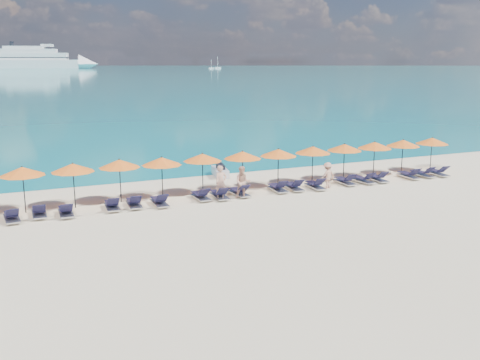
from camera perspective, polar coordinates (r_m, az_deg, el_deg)
name	(u,v)px	position (r m, az deg, el deg)	size (l,w,h in m)	color
ground	(266,218)	(24.71, 2.79, -4.10)	(1400.00, 1400.00, 0.00)	beige
sea	(12,68)	(681.31, -23.16, 10.93)	(1600.00, 1300.00, 0.01)	#1FA9B2
cruise_ship	(41,60)	(631.08, -20.45, 11.89)	(121.97, 51.52, 33.77)	white
sailboat_near	(218,67)	(567.81, -2.39, 11.90)	(6.59, 2.20, 12.09)	white
sailboat_far	(211,68)	(552.84, -3.08, 11.85)	(5.22, 1.74, 9.58)	white
jetski	(220,171)	(33.65, -2.13, 0.93)	(1.21, 2.24, 0.76)	silver
beachgoer_a	(221,182)	(27.87, -2.05, -0.27)	(0.66, 0.43, 1.80)	tan
beachgoer_b	(243,183)	(27.99, 0.29, -0.27)	(0.84, 0.49, 1.73)	tan
beachgoer_c	(328,175)	(30.76, 9.32, 0.50)	(0.96, 0.45, 1.49)	tan
umbrella_2	(22,171)	(27.12, -22.21, 0.86)	(2.10, 2.10, 2.28)	black
umbrella_3	(73,168)	(27.22, -17.41, 1.26)	(2.10, 2.10, 2.28)	black
umbrella_4	(119,164)	(27.72, -12.75, 1.72)	(2.10, 2.10, 2.28)	black
umbrella_5	(162,161)	(27.97, -8.35, 1.99)	(2.10, 2.10, 2.28)	black
umbrella_6	(202,157)	(28.85, -4.03, 2.42)	(2.10, 2.10, 2.28)	black
umbrella_7	(243,155)	(29.51, 0.28, 2.67)	(2.10, 2.10, 2.28)	black
umbrella_8	(278,153)	(30.38, 4.12, 2.93)	(2.10, 2.10, 2.28)	black
umbrella_9	(313,150)	(31.56, 7.79, 3.20)	(2.10, 2.10, 2.28)	black
umbrella_10	(345,147)	(32.80, 11.09, 3.43)	(2.10, 2.10, 2.28)	black
umbrella_11	(375,145)	(34.08, 14.18, 3.62)	(2.10, 2.10, 2.28)	black
umbrella_12	(403,143)	(35.46, 17.01, 3.79)	(2.10, 2.10, 2.28)	black
umbrella_13	(432,141)	(37.06, 19.81, 3.95)	(2.10, 2.10, 2.28)	black
lounger_3	(12,216)	(26.25, -23.17, -3.59)	(0.74, 1.74, 0.66)	silver
lounger_4	(39,212)	(26.54, -20.63, -3.21)	(0.64, 1.71, 0.66)	silver
lounger_5	(66,211)	(26.27, -18.08, -3.18)	(0.65, 1.71, 0.66)	silver
lounger_6	(112,205)	(26.78, -13.48, -2.60)	(0.72, 1.73, 0.66)	silver
lounger_7	(134,203)	(26.97, -11.23, -2.39)	(0.74, 1.74, 0.66)	silver
lounger_8	(160,201)	(27.02, -8.58, -2.26)	(0.64, 1.71, 0.66)	silver
lounger_9	(201,195)	(27.95, -4.21, -1.66)	(0.65, 1.71, 0.66)	silver
lounger_10	(220,194)	(28.10, -2.19, -1.55)	(0.71, 1.73, 0.66)	silver
lounger_11	(239,192)	(28.66, -0.09, -1.26)	(0.72, 1.73, 0.66)	silver
lounger_12	(278,188)	(29.68, 4.04, -0.81)	(0.71, 1.73, 0.66)	silver
lounger_13	(294,186)	(30.08, 5.77, -0.67)	(0.76, 1.75, 0.66)	silver
lounger_14	(315,185)	(30.54, 8.04, -0.53)	(0.78, 1.75, 0.66)	silver
lounger_15	(345,181)	(31.92, 11.15, -0.07)	(0.66, 1.71, 0.66)	silver
lounger_16	(363,179)	(32.51, 13.00, 0.07)	(0.77, 1.75, 0.66)	silver
lounger_17	(377,178)	(33.13, 14.46, 0.22)	(0.73, 1.74, 0.66)	silver
lounger_18	(409,175)	(34.56, 17.59, 0.53)	(0.70, 1.73, 0.66)	silver
lounger_19	(422,173)	(35.29, 18.89, 0.68)	(0.76, 1.75, 0.66)	silver
lounger_20	(438,172)	(35.97, 20.34, 0.79)	(0.76, 1.74, 0.66)	silver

